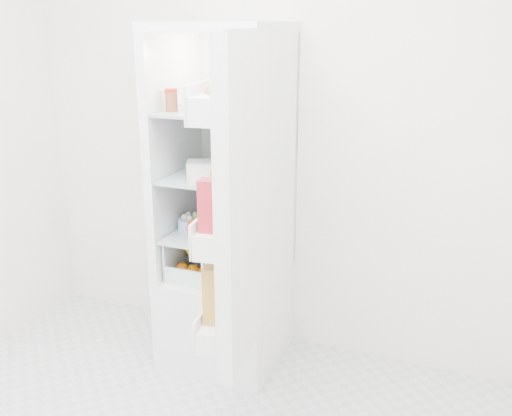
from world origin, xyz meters
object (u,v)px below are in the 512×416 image
at_px(red_cabbage, 235,220).
at_px(fridge_door, 238,207).
at_px(mushroom_bowl, 191,224).
at_px(refrigerator, 229,242).

xyz_separation_m(red_cabbage, fridge_door, (0.25, -0.51, 0.25)).
height_order(red_cabbage, mushroom_bowl, red_cabbage).
bearing_deg(fridge_door, mushroom_bowl, 36.46).
relative_size(red_cabbage, fridge_door, 0.14).
xyz_separation_m(mushroom_bowl, fridge_door, (0.50, -0.53, 0.31)).
bearing_deg(mushroom_bowl, red_cabbage, -2.59).
bearing_deg(red_cabbage, fridge_door, -64.42).
xyz_separation_m(refrigerator, mushroom_bowl, (-0.17, -0.11, 0.12)).
relative_size(red_cabbage, mushroom_bowl, 1.31).
height_order(refrigerator, red_cabbage, refrigerator).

